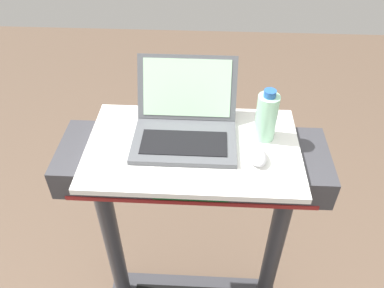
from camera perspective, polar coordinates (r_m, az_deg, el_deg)
desk_board at (r=1.27m, az=0.12°, el=-0.57°), size 0.69×0.43×0.02m
laptop at (r=1.28m, az=-1.01°, el=3.03°), size 0.34×0.32×0.22m
computer_mouse at (r=1.22m, az=9.50°, el=-1.64°), size 0.07×0.11×0.03m
water_bottle at (r=1.27m, az=10.89°, el=3.99°), size 0.07×0.07×0.18m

